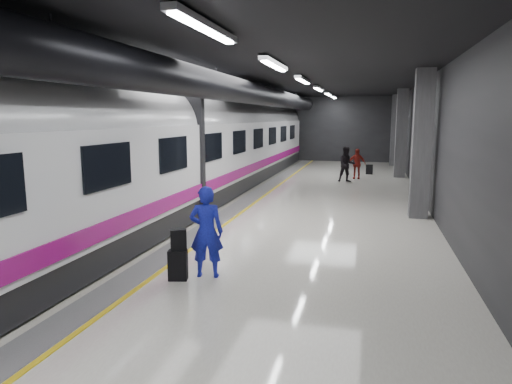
# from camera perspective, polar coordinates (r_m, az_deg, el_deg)

# --- Properties ---
(ground) EXTENTS (40.00, 40.00, 0.00)m
(ground) POSITION_cam_1_polar(r_m,az_deg,el_deg) (13.40, 0.56, -3.91)
(ground) COLOR silver
(ground) RESTS_ON ground
(platform_hall) EXTENTS (10.02, 40.02, 4.51)m
(platform_hall) POSITION_cam_1_polar(r_m,az_deg,el_deg) (14.05, 0.35, 11.24)
(platform_hall) COLOR black
(platform_hall) RESTS_ON ground
(train) EXTENTS (3.05, 38.00, 4.05)m
(train) POSITION_cam_1_polar(r_m,az_deg,el_deg) (14.19, -12.33, 5.08)
(train) COLOR black
(train) RESTS_ON ground
(traveler_main) EXTENTS (0.72, 0.54, 1.79)m
(traveler_main) POSITION_cam_1_polar(r_m,az_deg,el_deg) (8.84, -6.22, -4.96)
(traveler_main) COLOR #1A27C9
(traveler_main) RESTS_ON ground
(suitcase_main) EXTENTS (0.40, 0.30, 0.58)m
(suitcase_main) POSITION_cam_1_polar(r_m,az_deg,el_deg) (8.90, -9.74, -9.00)
(suitcase_main) COLOR black
(suitcase_main) RESTS_ON ground
(shoulder_bag) EXTENTS (0.34, 0.27, 0.40)m
(shoulder_bag) POSITION_cam_1_polar(r_m,az_deg,el_deg) (8.78, -9.65, -5.90)
(shoulder_bag) COLOR black
(shoulder_bag) RESTS_ON suitcase_main
(traveler_far_a) EXTENTS (0.96, 0.84, 1.69)m
(traveler_far_a) POSITION_cam_1_polar(r_m,az_deg,el_deg) (22.26, 11.27, 3.41)
(traveler_far_a) COLOR black
(traveler_far_a) RESTS_ON ground
(traveler_far_b) EXTENTS (0.91, 0.42, 1.52)m
(traveler_far_b) POSITION_cam_1_polar(r_m,az_deg,el_deg) (23.55, 12.47, 3.47)
(traveler_far_b) COLOR maroon
(traveler_far_b) RESTS_ON ground
(suitcase_far) EXTENTS (0.37, 0.25, 0.52)m
(suitcase_far) POSITION_cam_1_polar(r_m,az_deg,el_deg) (25.64, 13.98, 2.76)
(suitcase_far) COLOR black
(suitcase_far) RESTS_ON ground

